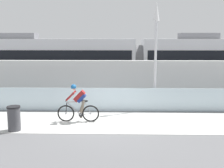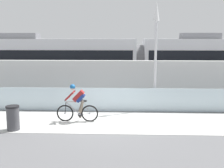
{
  "view_description": "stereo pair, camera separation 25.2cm",
  "coord_description": "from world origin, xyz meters",
  "px_view_note": "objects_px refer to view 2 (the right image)",
  "views": [
    {
      "loc": [
        0.6,
        -11.86,
        3.53
      ],
      "look_at": [
        0.25,
        2.35,
        1.25
      ],
      "focal_mm": 46.57,
      "sensor_mm": 36.0,
      "label": 1
    },
    {
      "loc": [
        0.85,
        -11.85,
        3.53
      ],
      "look_at": [
        0.25,
        2.35,
        1.25
      ],
      "focal_mm": 46.57,
      "sensor_mm": 36.0,
      "label": 2
    }
  ],
  "objects_px": {
    "tram": "(139,63)",
    "trash_bin": "(13,118)",
    "lamp_post_antenna": "(156,43)",
    "cyclist_on_bike": "(77,104)"
  },
  "relations": [
    {
      "from": "tram",
      "to": "trash_bin",
      "type": "bearing_deg",
      "value": -122.77
    },
    {
      "from": "lamp_post_antenna",
      "to": "tram",
      "type": "bearing_deg",
      "value": 96.45
    },
    {
      "from": "cyclist_on_bike",
      "to": "trash_bin",
      "type": "height_order",
      "value": "cyclist_on_bike"
    },
    {
      "from": "cyclist_on_bike",
      "to": "lamp_post_antenna",
      "type": "bearing_deg",
      "value": 31.88
    },
    {
      "from": "tram",
      "to": "trash_bin",
      "type": "xyz_separation_m",
      "value": [
        -5.21,
        -8.1,
        -1.41
      ]
    },
    {
      "from": "trash_bin",
      "to": "cyclist_on_bike",
      "type": "bearing_deg",
      "value": 28.64
    },
    {
      "from": "tram",
      "to": "cyclist_on_bike",
      "type": "distance_m",
      "value": 7.53
    },
    {
      "from": "cyclist_on_bike",
      "to": "lamp_post_antenna",
      "type": "height_order",
      "value": "lamp_post_antenna"
    },
    {
      "from": "tram",
      "to": "trash_bin",
      "type": "relative_size",
      "value": 23.5
    },
    {
      "from": "tram",
      "to": "cyclist_on_bike",
      "type": "bearing_deg",
      "value": -113.13
    }
  ]
}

